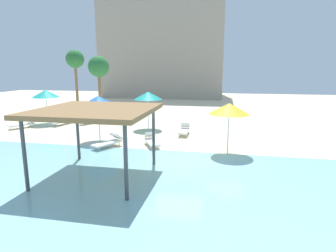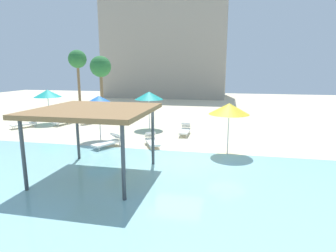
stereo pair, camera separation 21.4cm
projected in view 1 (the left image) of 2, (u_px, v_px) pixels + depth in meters
name	position (u px, v px, depth m)	size (l,w,h in m)	color
ground_plane	(177.00, 161.00, 13.84)	(80.00, 80.00, 0.00)	beige
lagoon_water	(150.00, 213.00, 8.78)	(44.00, 13.50, 0.04)	#8CC6CC
shade_pavilion	(96.00, 112.00, 11.26)	(4.49, 4.49, 2.87)	#42474C
beach_umbrella_teal_0	(46.00, 94.00, 22.85)	(2.16, 2.16, 2.74)	silver
beach_umbrella_teal_1	(148.00, 96.00, 20.78)	(2.10, 2.10, 2.77)	silver
beach_umbrella_yellow_2	(229.00, 109.00, 14.52)	(2.08, 2.08, 2.69)	silver
beach_umbrella_blue_3	(98.00, 101.00, 17.26)	(2.11, 2.11, 2.80)	silver
lounge_chair_0	(62.00, 121.00, 22.68)	(0.94, 1.97, 0.74)	white
lounge_chair_1	(109.00, 142.00, 16.11)	(1.39, 1.96, 0.74)	white
lounge_chair_2	(24.00, 123.00, 21.51)	(1.48, 1.94, 0.74)	white
lounge_chair_3	(152.00, 140.00, 16.46)	(1.36, 1.97, 0.74)	white
lounge_chair_5	(91.00, 119.00, 23.18)	(1.49, 1.94, 0.74)	white
lounge_chair_6	(184.00, 130.00, 19.32)	(0.65, 1.91, 0.74)	white
palm_tree_0	(75.00, 60.00, 29.79)	(1.90, 1.90, 6.38)	brown
palm_tree_1	(99.00, 68.00, 25.51)	(1.90, 1.90, 5.56)	brown
hotel_block_0	(164.00, 47.00, 45.17)	(18.72, 9.62, 15.55)	#9E9384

